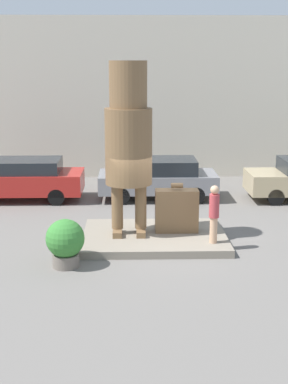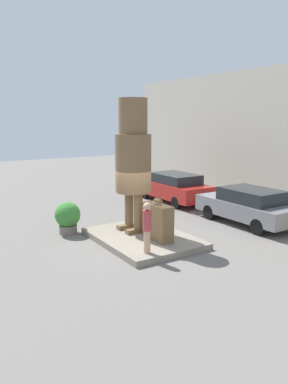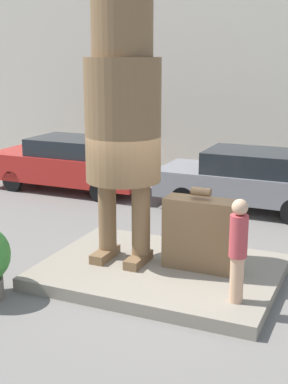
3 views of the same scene
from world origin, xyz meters
name	(u,v)px [view 2 (image 2 of 3)]	position (x,y,z in m)	size (l,w,h in m)	color
ground_plane	(143,241)	(0.00, 0.00, 0.00)	(60.00, 60.00, 0.00)	slate
pedestal	(143,238)	(0.00, 0.00, 0.11)	(4.12, 3.04, 0.22)	gray
statue_figure	(133,155)	(-0.73, 0.04, 3.07)	(1.32, 1.32, 4.89)	brown
giant_suitcase	(158,222)	(0.66, 0.21, 0.85)	(1.25, 0.48, 1.46)	brown
tourist	(147,226)	(1.58, -0.83, 1.10)	(0.28, 0.28, 1.62)	tan
parked_car_red	(173,187)	(-4.77, 4.89, 0.82)	(4.68, 1.88, 1.54)	#B2231E
parked_car_grey	(248,205)	(0.40, 4.95, 0.81)	(4.42, 1.89, 1.53)	gray
planter_pot	(68,217)	(-2.33, -1.95, 0.67)	(0.98, 0.98, 1.24)	#70665B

